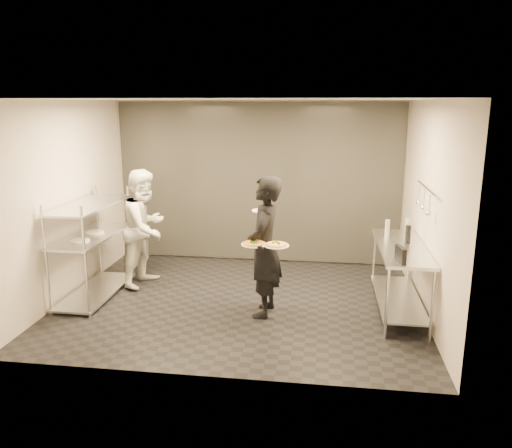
# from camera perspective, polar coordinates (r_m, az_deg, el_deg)

# --- Properties ---
(room_shell) EXTENTS (5.00, 4.00, 2.80)m
(room_shell) POSITION_cam_1_polar(r_m,az_deg,el_deg) (7.91, -0.53, 3.81)
(room_shell) COLOR black
(room_shell) RESTS_ON ground
(pass_rack) EXTENTS (0.60, 1.60, 1.50)m
(pass_rack) POSITION_cam_1_polar(r_m,az_deg,el_deg) (7.58, -18.19, -2.23)
(pass_rack) COLOR silver
(pass_rack) RESTS_ON ground
(prep_counter) EXTENTS (0.60, 1.80, 0.92)m
(prep_counter) POSITION_cam_1_polar(r_m,az_deg,el_deg) (6.95, 16.14, -4.73)
(prep_counter) COLOR silver
(prep_counter) RESTS_ON ground
(utensil_rail) EXTENTS (0.07, 1.20, 0.31)m
(utensil_rail) POSITION_cam_1_polar(r_m,az_deg,el_deg) (6.77, 18.73, 2.65)
(utensil_rail) COLOR silver
(utensil_rail) RESTS_ON room_shell
(waiter) EXTENTS (0.49, 0.71, 1.86)m
(waiter) POSITION_cam_1_polar(r_m,az_deg,el_deg) (6.50, 0.98, -2.65)
(waiter) COLOR black
(waiter) RESTS_ON ground
(chef) EXTENTS (0.87, 1.01, 1.79)m
(chef) POSITION_cam_1_polar(r_m,az_deg,el_deg) (7.81, -12.51, -0.42)
(chef) COLOR silver
(chef) RESTS_ON ground
(pizza_plate_near) EXTENTS (0.32, 0.32, 0.05)m
(pizza_plate_near) POSITION_cam_1_polar(r_m,az_deg,el_deg) (6.27, -0.24, -2.26)
(pizza_plate_near) COLOR white
(pizza_plate_near) RESTS_ON waiter
(pizza_plate_far) EXTENTS (0.31, 0.31, 0.05)m
(pizza_plate_far) POSITION_cam_1_polar(r_m,az_deg,el_deg) (6.23, 2.37, -2.39)
(pizza_plate_far) COLOR white
(pizza_plate_far) RESTS_ON waiter
(salad_plate) EXTENTS (0.28, 0.28, 0.07)m
(salad_plate) POSITION_cam_1_polar(r_m,az_deg,el_deg) (6.70, 0.73, 1.70)
(salad_plate) COLOR white
(salad_plate) RESTS_ON waiter
(pos_monitor) EXTENTS (0.10, 0.27, 0.19)m
(pos_monitor) POSITION_cam_1_polar(r_m,az_deg,el_deg) (6.14, 16.19, -3.36)
(pos_monitor) COLOR black
(pos_monitor) RESTS_ON prep_counter
(bottle_green) EXTENTS (0.07, 0.07, 0.23)m
(bottle_green) POSITION_cam_1_polar(r_m,az_deg,el_deg) (7.29, 14.78, -0.43)
(bottle_green) COLOR gray
(bottle_green) RESTS_ON prep_counter
(bottle_clear) EXTENTS (0.06, 0.06, 0.21)m
(bottle_clear) POSITION_cam_1_polar(r_m,az_deg,el_deg) (7.58, 16.91, -0.14)
(bottle_clear) COLOR gray
(bottle_clear) RESTS_ON prep_counter
(bottle_dark) EXTENTS (0.07, 0.07, 0.25)m
(bottle_dark) POSITION_cam_1_polar(r_m,az_deg,el_deg) (6.98, 16.97, -1.14)
(bottle_dark) COLOR black
(bottle_dark) RESTS_ON prep_counter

